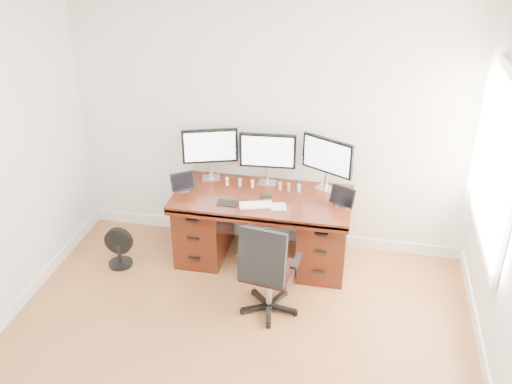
% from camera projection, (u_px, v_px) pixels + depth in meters
% --- Properties ---
extents(back_wall, '(4.00, 0.10, 2.70)m').
position_uv_depth(back_wall, '(271.00, 120.00, 5.55)').
color(back_wall, white).
rests_on(back_wall, ground).
extents(desk, '(1.70, 0.80, 0.75)m').
position_uv_depth(desk, '(263.00, 225.00, 5.64)').
color(desk, '#42180D').
rests_on(desk, ground).
extents(office_chair, '(0.57, 0.57, 0.93)m').
position_uv_depth(office_chair, '(268.00, 284.00, 4.95)').
color(office_chair, black).
rests_on(office_chair, ground).
extents(floor_fan, '(0.28, 0.24, 0.41)m').
position_uv_depth(floor_fan, '(119.00, 248.00, 5.64)').
color(floor_fan, black).
rests_on(floor_fan, ground).
extents(monitor_left, '(0.53, 0.21, 0.53)m').
position_uv_depth(monitor_left, '(210.00, 148.00, 5.62)').
color(monitor_left, silver).
rests_on(monitor_left, desk).
extents(monitor_center, '(0.55, 0.15, 0.53)m').
position_uv_depth(monitor_center, '(268.00, 153.00, 5.52)').
color(monitor_center, silver).
rests_on(monitor_center, desk).
extents(monitor_right, '(0.50, 0.29, 0.53)m').
position_uv_depth(monitor_right, '(327.00, 158.00, 5.42)').
color(monitor_right, silver).
rests_on(monitor_right, desk).
extents(tablet_left, '(0.23, 0.19, 0.19)m').
position_uv_depth(tablet_left, '(183.00, 183.00, 5.50)').
color(tablet_left, silver).
rests_on(tablet_left, desk).
extents(tablet_right, '(0.25, 0.16, 0.19)m').
position_uv_depth(tablet_right, '(342.00, 198.00, 5.23)').
color(tablet_right, silver).
rests_on(tablet_right, desk).
extents(keyboard, '(0.33, 0.21, 0.01)m').
position_uv_depth(keyboard, '(256.00, 205.00, 5.28)').
color(keyboard, white).
rests_on(keyboard, desk).
extents(trackpad, '(0.17, 0.17, 0.01)m').
position_uv_depth(trackpad, '(278.00, 207.00, 5.25)').
color(trackpad, silver).
rests_on(trackpad, desk).
extents(drawing_tablet, '(0.20, 0.13, 0.01)m').
position_uv_depth(drawing_tablet, '(227.00, 203.00, 5.32)').
color(drawing_tablet, black).
rests_on(drawing_tablet, desk).
extents(phone, '(0.13, 0.09, 0.01)m').
position_uv_depth(phone, '(266.00, 196.00, 5.44)').
color(phone, black).
rests_on(phone, desk).
extents(figurine_yellow, '(0.04, 0.04, 0.09)m').
position_uv_depth(figurine_yellow, '(227.00, 181.00, 5.62)').
color(figurine_yellow, '#E1D977').
rests_on(figurine_yellow, desk).
extents(figurine_purple, '(0.04, 0.04, 0.09)m').
position_uv_depth(figurine_purple, '(240.00, 182.00, 5.60)').
color(figurine_purple, '#8D75D7').
rests_on(figurine_purple, desk).
extents(figurine_orange, '(0.04, 0.04, 0.09)m').
position_uv_depth(figurine_orange, '(252.00, 183.00, 5.58)').
color(figurine_orange, '#FF9A5C').
rests_on(figurine_orange, desk).
extents(figurine_pink, '(0.04, 0.04, 0.09)m').
position_uv_depth(figurine_pink, '(280.00, 186.00, 5.53)').
color(figurine_pink, '#DA5F89').
rests_on(figurine_pink, desk).
extents(figurine_brown, '(0.04, 0.04, 0.09)m').
position_uv_depth(figurine_brown, '(288.00, 186.00, 5.51)').
color(figurine_brown, olive).
rests_on(figurine_brown, desk).
extents(figurine_blue, '(0.04, 0.04, 0.09)m').
position_uv_depth(figurine_blue, '(299.00, 187.00, 5.50)').
color(figurine_blue, '#689BEF').
rests_on(figurine_blue, desk).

